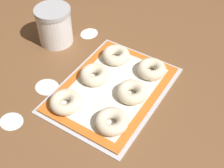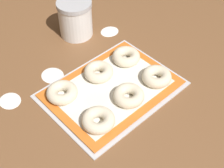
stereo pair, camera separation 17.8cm
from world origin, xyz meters
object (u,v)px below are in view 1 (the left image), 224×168
(flour_canister, at_px, (54,25))
(bagel_front_left, at_px, (112,122))
(baking_tray, at_px, (112,89))
(bagel_back_right, at_px, (116,55))
(bagel_back_center, at_px, (95,75))
(bagel_front_right, at_px, (151,69))
(bagel_back_left, at_px, (65,102))
(bagel_front_center, at_px, (132,92))

(flour_canister, bearing_deg, bagel_front_left, -120.54)
(baking_tray, relative_size, bagel_back_right, 4.32)
(baking_tray, xyz_separation_m, flour_canister, (0.11, 0.32, 0.07))
(bagel_back_right, xyz_separation_m, flour_canister, (-0.02, 0.25, 0.04))
(baking_tray, relative_size, bagel_front_left, 4.32)
(bagel_front_left, relative_size, bagel_back_center, 1.00)
(baking_tray, height_order, bagel_back_right, bagel_back_right)
(baking_tray, relative_size, flour_canister, 3.01)
(bagel_front_right, bearing_deg, bagel_back_center, 130.42)
(baking_tray, xyz_separation_m, bagel_back_left, (-0.14, 0.08, 0.02))
(bagel_front_center, relative_size, bagel_back_left, 1.00)
(baking_tray, xyz_separation_m, bagel_front_center, (0.00, -0.07, 0.02))
(bagel_back_left, relative_size, bagel_back_center, 1.00)
(bagel_front_left, bearing_deg, bagel_back_left, 94.33)
(bagel_back_right, height_order, flour_canister, flour_canister)
(baking_tray, bearing_deg, bagel_front_left, -148.26)
(bagel_back_left, distance_m, flour_canister, 0.34)
(bagel_front_right, relative_size, flour_canister, 0.70)
(bagel_front_right, height_order, bagel_back_center, same)
(flour_canister, bearing_deg, bagel_front_right, -86.56)
(flour_canister, bearing_deg, bagel_back_right, -85.35)
(bagel_front_center, relative_size, bagel_front_right, 1.00)
(bagel_front_center, bearing_deg, bagel_front_right, -1.54)
(bagel_front_center, xyz_separation_m, bagel_back_left, (-0.14, 0.15, 0.00))
(bagel_front_left, xyz_separation_m, flour_canister, (0.23, 0.39, 0.04))
(bagel_front_left, height_order, flour_canister, flour_canister)
(bagel_back_right, bearing_deg, bagel_front_center, -132.39)
(baking_tray, xyz_separation_m, bagel_back_right, (0.13, 0.06, 0.02))
(bagel_front_left, height_order, bagel_back_center, same)
(baking_tray, relative_size, bagel_back_center, 4.32)
(bagel_back_center, bearing_deg, flour_canister, 67.70)
(bagel_front_right, height_order, bagel_back_right, same)
(bagel_front_right, xyz_separation_m, bagel_back_left, (-0.27, 0.15, 0.00))
(bagel_back_center, height_order, flour_canister, flour_canister)
(bagel_front_right, bearing_deg, bagel_back_left, 150.29)
(bagel_front_center, distance_m, flour_canister, 0.40)
(bagel_front_right, bearing_deg, bagel_back_right, 91.21)
(bagel_back_right, bearing_deg, bagel_front_right, -88.79)
(bagel_front_left, distance_m, bagel_front_right, 0.26)
(baking_tray, distance_m, bagel_back_right, 0.14)
(bagel_back_left, bearing_deg, bagel_front_left, -85.67)
(bagel_front_center, height_order, bagel_back_left, same)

